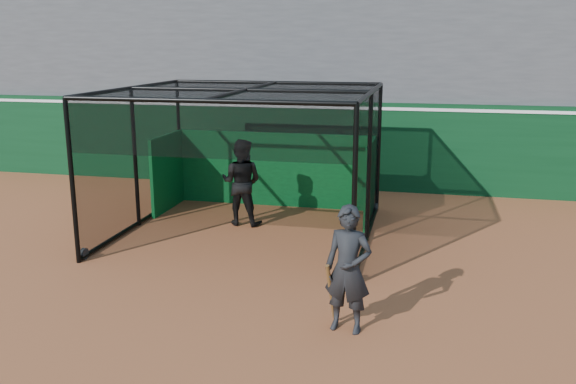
# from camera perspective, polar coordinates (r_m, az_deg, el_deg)

# --- Properties ---
(ground) EXTENTS (120.00, 120.00, 0.00)m
(ground) POSITION_cam_1_polar(r_m,az_deg,el_deg) (10.27, -8.06, -9.93)
(ground) COLOR brown
(ground) RESTS_ON ground
(outfield_wall) EXTENTS (50.00, 0.50, 2.50)m
(outfield_wall) POSITION_cam_1_polar(r_m,az_deg,el_deg) (17.83, 1.50, 4.65)
(outfield_wall) COLOR #093317
(outfield_wall) RESTS_ON ground
(grandstand) EXTENTS (50.00, 7.85, 8.95)m
(grandstand) POSITION_cam_1_polar(r_m,az_deg,el_deg) (21.32, 3.62, 14.71)
(grandstand) COLOR #4C4C4F
(grandstand) RESTS_ON ground
(batting_cage) EXTENTS (5.36, 5.20, 3.14)m
(batting_cage) POSITION_cam_1_polar(r_m,az_deg,el_deg) (13.25, -3.84, 2.69)
(batting_cage) COLOR black
(batting_cage) RESTS_ON ground
(batter) EXTENTS (1.01, 0.80, 1.99)m
(batter) POSITION_cam_1_polar(r_m,az_deg,el_deg) (14.03, -4.37, 0.92)
(batter) COLOR black
(batter) RESTS_ON ground
(on_deck_player) EXTENTS (0.75, 0.55, 1.88)m
(on_deck_player) POSITION_cam_1_polar(r_m,az_deg,el_deg) (8.85, 5.63, -7.23)
(on_deck_player) COLOR black
(on_deck_player) RESTS_ON ground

